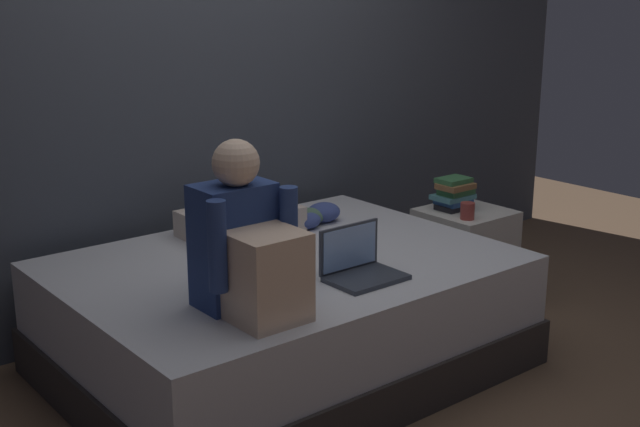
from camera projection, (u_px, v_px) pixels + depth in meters
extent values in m
plane|color=brown|center=(359.00, 377.00, 3.78)|extent=(8.00, 8.00, 0.00)
cube|color=#424751|center=(210.00, 60.00, 4.32)|extent=(5.60, 0.10, 2.70)
cube|color=#332D2B|center=(284.00, 346.00, 3.86)|extent=(2.00, 1.50, 0.21)
cube|color=silver|center=(284.00, 292.00, 3.79)|extent=(1.96, 1.46, 0.32)
cube|color=beige|center=(464.00, 256.00, 4.64)|extent=(0.44, 0.44, 0.53)
sphere|color=gray|center=(496.00, 245.00, 4.45)|extent=(0.04, 0.04, 0.04)
cube|color=navy|center=(234.00, 245.00, 3.17)|extent=(0.30, 0.20, 0.48)
sphere|color=beige|center=(236.00, 163.00, 3.06)|extent=(0.18, 0.18, 0.18)
cube|color=beige|center=(267.00, 277.00, 3.02)|extent=(0.26, 0.24, 0.34)
cylinder|color=navy|center=(217.00, 247.00, 2.95)|extent=(0.07, 0.07, 0.34)
cylinder|color=navy|center=(289.00, 230.00, 3.14)|extent=(0.07, 0.07, 0.34)
cube|color=#333842|center=(366.00, 278.00, 3.47)|extent=(0.32, 0.22, 0.02)
cube|color=#333842|center=(349.00, 247.00, 3.53)|extent=(0.32, 0.01, 0.20)
cube|color=#8CB2EA|center=(350.00, 247.00, 3.52)|extent=(0.29, 0.00, 0.18)
cube|color=beige|center=(241.00, 221.00, 4.11)|extent=(0.56, 0.36, 0.13)
cube|color=black|center=(454.00, 207.00, 4.59)|extent=(0.19, 0.13, 0.03)
cube|color=#284C84|center=(453.00, 201.00, 4.58)|extent=(0.17, 0.15, 0.03)
cube|color=teal|center=(453.00, 197.00, 4.58)|extent=(0.22, 0.16, 0.03)
cube|color=#387042|center=(456.00, 191.00, 4.57)|extent=(0.18, 0.13, 0.04)
cube|color=brown|center=(456.00, 186.00, 4.53)|extent=(0.19, 0.14, 0.03)
cube|color=#387042|center=(454.00, 180.00, 4.55)|extent=(0.18, 0.13, 0.03)
cylinder|color=#933833|center=(467.00, 211.00, 4.39)|extent=(0.08, 0.08, 0.09)
ellipsoid|color=#4C6B56|center=(302.00, 218.00, 4.23)|extent=(0.17, 0.15, 0.10)
ellipsoid|color=#4C6B56|center=(309.00, 217.00, 4.26)|extent=(0.16, 0.14, 0.09)
ellipsoid|color=#3D4C8E|center=(323.00, 212.00, 4.32)|extent=(0.19, 0.16, 0.10)
ellipsoid|color=#3D4C8E|center=(307.00, 221.00, 4.20)|extent=(0.15, 0.13, 0.08)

